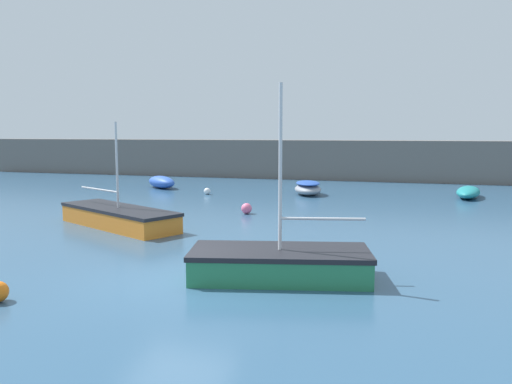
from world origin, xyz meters
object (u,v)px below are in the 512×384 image
(sailboat_twin_hulled, at_px, (119,217))
(mooring_buoy_pink, at_px, (247,209))
(sailboat_short_mast, at_px, (280,263))
(mooring_buoy_white, at_px, (207,191))
(rowboat_blue_near, at_px, (162,182))
(open_tender_yellow, at_px, (468,192))
(rowboat_with_red_cover, at_px, (308,188))

(sailboat_twin_hulled, relative_size, mooring_buoy_pink, 12.49)
(sailboat_short_mast, xyz_separation_m, mooring_buoy_white, (-8.01, 14.99, -0.19))
(sailboat_short_mast, distance_m, mooring_buoy_white, 17.00)
(rowboat_blue_near, distance_m, sailboat_short_mast, 21.05)
(open_tender_yellow, bearing_deg, mooring_buoy_white, -69.65)
(open_tender_yellow, bearing_deg, rowboat_blue_near, -78.94)
(mooring_buoy_pink, bearing_deg, rowboat_blue_near, 135.55)
(rowboat_with_red_cover, relative_size, open_tender_yellow, 0.82)
(open_tender_yellow, distance_m, mooring_buoy_white, 14.53)
(rowboat_with_red_cover, height_order, rowboat_blue_near, rowboat_with_red_cover)
(rowboat_with_red_cover, bearing_deg, rowboat_blue_near, 68.94)
(rowboat_blue_near, bearing_deg, sailboat_short_mast, 165.15)
(sailboat_short_mast, relative_size, mooring_buoy_pink, 10.00)
(open_tender_yellow, distance_m, mooring_buoy_pink, 13.21)
(sailboat_short_mast, xyz_separation_m, open_tender_yellow, (6.27, 17.69, -0.07))
(rowboat_with_red_cover, relative_size, mooring_buoy_pink, 6.36)
(rowboat_with_red_cover, bearing_deg, mooring_buoy_pink, 153.13)
(sailboat_short_mast, xyz_separation_m, mooring_buoy_pink, (-3.74, 9.06, -0.14))
(rowboat_with_red_cover, bearing_deg, sailboat_short_mast, 171.58)
(sailboat_twin_hulled, bearing_deg, open_tender_yellow, 69.24)
(rowboat_blue_near, height_order, mooring_buoy_white, rowboat_blue_near)
(rowboat_blue_near, distance_m, open_tender_yellow, 18.35)
(sailboat_twin_hulled, bearing_deg, rowboat_blue_near, 136.33)
(sailboat_twin_hulled, xyz_separation_m, open_tender_yellow, (13.74, 12.90, -0.07))
(rowboat_blue_near, xyz_separation_m, mooring_buoy_pink, (8.34, -8.18, -0.15))
(sailboat_short_mast, height_order, mooring_buoy_white, sailboat_short_mast)
(mooring_buoy_pink, bearing_deg, sailboat_short_mast, -67.60)
(sailboat_twin_hulled, distance_m, rowboat_blue_near, 13.27)
(rowboat_blue_near, relative_size, mooring_buoy_white, 8.21)
(open_tender_yellow, relative_size, mooring_buoy_pink, 7.72)
(sailboat_short_mast, height_order, mooring_buoy_pink, sailboat_short_mast)
(sailboat_short_mast, bearing_deg, rowboat_blue_near, -68.05)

